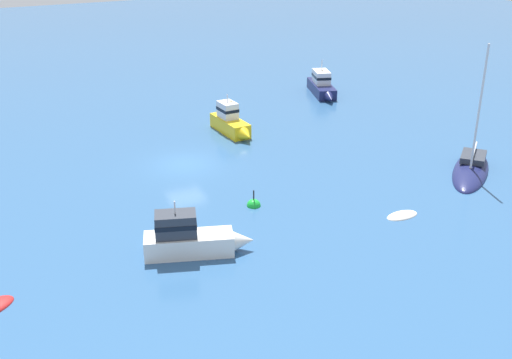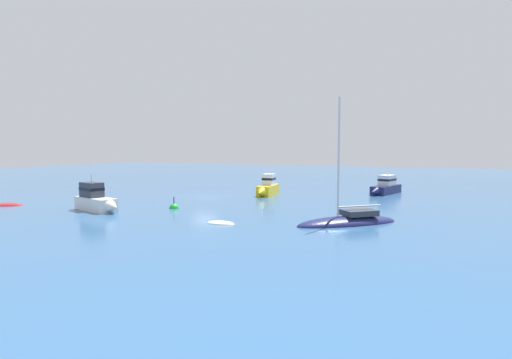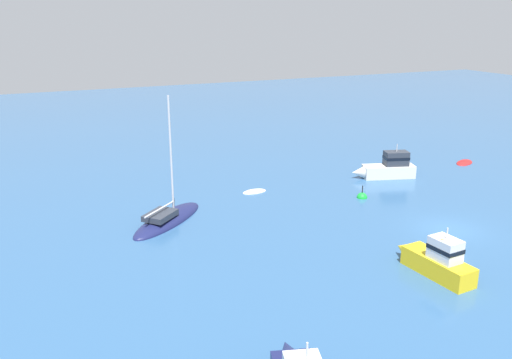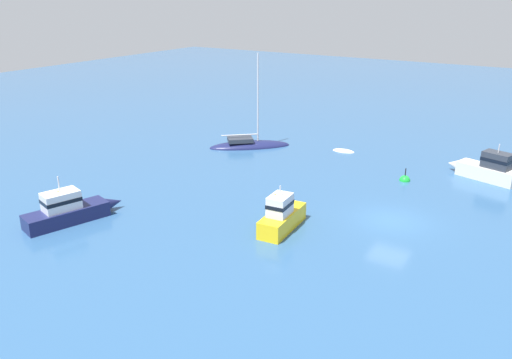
{
  "view_description": "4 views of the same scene",
  "coord_description": "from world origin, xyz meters",
  "px_view_note": "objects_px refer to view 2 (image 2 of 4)",
  "views": [
    {
      "loc": [
        -37.74,
        12.23,
        16.16
      ],
      "look_at": [
        -6.14,
        -2.47,
        0.86
      ],
      "focal_mm": 44.03,
      "sensor_mm": 36.0,
      "label": 1
    },
    {
      "loc": [
        -37.03,
        -21.79,
        5.19
      ],
      "look_at": [
        -3.59,
        -7.46,
        2.37
      ],
      "focal_mm": 28.63,
      "sensor_mm": 36.0,
      "label": 2
    },
    {
      "loc": [
        25.02,
        -25.32,
        13.8
      ],
      "look_at": [
        -9.23,
        -9.98,
        2.15
      ],
      "focal_mm": 37.79,
      "sensor_mm": 36.0,
      "label": 3
    },
    {
      "loc": [
        30.02,
        8.71,
        13.71
      ],
      "look_at": [
        0.51,
        -9.87,
        1.03
      ],
      "focal_mm": 36.4,
      "sensor_mm": 36.0,
      "label": 4
    }
  ],
  "objects_px": {
    "tender": "(8,205)",
    "powerboat_1": "(267,187)",
    "rib": "(221,224)",
    "channel_buoy": "(174,208)",
    "sloop": "(348,223)",
    "cabin_cruiser": "(385,187)",
    "powerboat": "(96,200)"
  },
  "relations": [
    {
      "from": "sloop",
      "to": "channel_buoy",
      "type": "relative_size",
      "value": 6.5
    },
    {
      "from": "channel_buoy",
      "to": "rib",
      "type": "bearing_deg",
      "value": -123.74
    },
    {
      "from": "sloop",
      "to": "rib",
      "type": "xyz_separation_m",
      "value": [
        -3.35,
        8.07,
        -0.09
      ]
    },
    {
      "from": "tender",
      "to": "powerboat",
      "type": "relative_size",
      "value": 0.51
    },
    {
      "from": "powerboat_1",
      "to": "channel_buoy",
      "type": "bearing_deg",
      "value": -21.8
    },
    {
      "from": "channel_buoy",
      "to": "cabin_cruiser",
      "type": "bearing_deg",
      "value": -39.8
    },
    {
      "from": "tender",
      "to": "channel_buoy",
      "type": "bearing_deg",
      "value": 169.26
    },
    {
      "from": "tender",
      "to": "powerboat_1",
      "type": "relative_size",
      "value": 0.54
    },
    {
      "from": "rib",
      "to": "channel_buoy",
      "type": "xyz_separation_m",
      "value": [
        4.73,
        7.08,
        0.0
      ]
    },
    {
      "from": "sloop",
      "to": "tender",
      "type": "bearing_deg",
      "value": -36.26
    },
    {
      "from": "rib",
      "to": "powerboat_1",
      "type": "relative_size",
      "value": 0.39
    },
    {
      "from": "powerboat",
      "to": "rib",
      "type": "distance_m",
      "value": 12.3
    },
    {
      "from": "channel_buoy",
      "to": "tender",
      "type": "bearing_deg",
      "value": 106.69
    },
    {
      "from": "rib",
      "to": "powerboat_1",
      "type": "xyz_separation_m",
      "value": [
        17.03,
        3.3,
        0.86
      ]
    },
    {
      "from": "powerboat_1",
      "to": "cabin_cruiser",
      "type": "bearing_deg",
      "value": 113.84
    },
    {
      "from": "sloop",
      "to": "powerboat",
      "type": "bearing_deg",
      "value": -35.71
    },
    {
      "from": "powerboat_1",
      "to": "channel_buoy",
      "type": "height_order",
      "value": "powerboat_1"
    },
    {
      "from": "tender",
      "to": "powerboat_1",
      "type": "distance_m",
      "value": 25.08
    },
    {
      "from": "sloop",
      "to": "rib",
      "type": "distance_m",
      "value": 8.74
    },
    {
      "from": "powerboat",
      "to": "powerboat_1",
      "type": "xyz_separation_m",
      "value": [
        15.96,
        -8.92,
        -0.03
      ]
    },
    {
      "from": "tender",
      "to": "powerboat_1",
      "type": "height_order",
      "value": "powerboat_1"
    },
    {
      "from": "powerboat",
      "to": "channel_buoy",
      "type": "relative_size",
      "value": 4.01
    },
    {
      "from": "cabin_cruiser",
      "to": "channel_buoy",
      "type": "xyz_separation_m",
      "value": [
        -18.73,
        15.61,
        -0.81
      ]
    },
    {
      "from": "cabin_cruiser",
      "to": "powerboat_1",
      "type": "relative_size",
      "value": 1.22
    },
    {
      "from": "cabin_cruiser",
      "to": "rib",
      "type": "relative_size",
      "value": 3.09
    },
    {
      "from": "powerboat",
      "to": "rib",
      "type": "bearing_deg",
      "value": 12.14
    },
    {
      "from": "tender",
      "to": "sloop",
      "type": "relative_size",
      "value": 0.31
    },
    {
      "from": "tender",
      "to": "cabin_cruiser",
      "type": "height_order",
      "value": "cabin_cruiser"
    },
    {
      "from": "rib",
      "to": "channel_buoy",
      "type": "bearing_deg",
      "value": -37.17
    },
    {
      "from": "rib",
      "to": "channel_buoy",
      "type": "relative_size",
      "value": 1.48
    },
    {
      "from": "powerboat",
      "to": "powerboat_1",
      "type": "height_order",
      "value": "powerboat"
    },
    {
      "from": "sloop",
      "to": "cabin_cruiser",
      "type": "distance_m",
      "value": 20.13
    }
  ]
}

